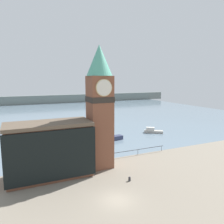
{
  "coord_description": "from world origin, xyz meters",
  "views": [
    {
      "loc": [
        -10.72,
        -22.29,
        14.61
      ],
      "look_at": [
        2.92,
        7.97,
        9.59
      ],
      "focal_mm": 35.0,
      "sensor_mm": 36.0,
      "label": 1
    }
  ],
  "objects_px": {
    "clock_tower": "(100,104)",
    "mooring_bollard_near": "(130,179)",
    "boat_far": "(153,131)",
    "pier_building": "(49,150)",
    "boat_near": "(111,138)"
  },
  "relations": [
    {
      "from": "boat_near",
      "to": "boat_far",
      "type": "xyz_separation_m",
      "value": [
        13.42,
        2.21,
        -0.13
      ]
    },
    {
      "from": "pier_building",
      "to": "boat_far",
      "type": "relative_size",
      "value": 2.47
    },
    {
      "from": "mooring_bollard_near",
      "to": "clock_tower",
      "type": "bearing_deg",
      "value": 105.46
    },
    {
      "from": "pier_building",
      "to": "boat_near",
      "type": "relative_size",
      "value": 2.25
    },
    {
      "from": "clock_tower",
      "to": "boat_near",
      "type": "relative_size",
      "value": 3.6
    },
    {
      "from": "pier_building",
      "to": "mooring_bollard_near",
      "type": "height_order",
      "value": "pier_building"
    },
    {
      "from": "pier_building",
      "to": "mooring_bollard_near",
      "type": "xyz_separation_m",
      "value": [
        10.19,
        -6.25,
        -3.84
      ]
    },
    {
      "from": "clock_tower",
      "to": "mooring_bollard_near",
      "type": "height_order",
      "value": "clock_tower"
    },
    {
      "from": "boat_far",
      "to": "mooring_bollard_near",
      "type": "distance_m",
      "value": 29.98
    },
    {
      "from": "boat_far",
      "to": "mooring_bollard_near",
      "type": "xyz_separation_m",
      "value": [
        -19.68,
        -22.62,
        -0.2
      ]
    },
    {
      "from": "clock_tower",
      "to": "boat_far",
      "type": "bearing_deg",
      "value": 36.21
    },
    {
      "from": "pier_building",
      "to": "boat_near",
      "type": "height_order",
      "value": "pier_building"
    },
    {
      "from": "pier_building",
      "to": "mooring_bollard_near",
      "type": "distance_m",
      "value": 12.55
    },
    {
      "from": "boat_far",
      "to": "boat_near",
      "type": "bearing_deg",
      "value": -136.62
    },
    {
      "from": "mooring_bollard_near",
      "to": "boat_far",
      "type": "bearing_deg",
      "value": 48.97
    }
  ]
}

